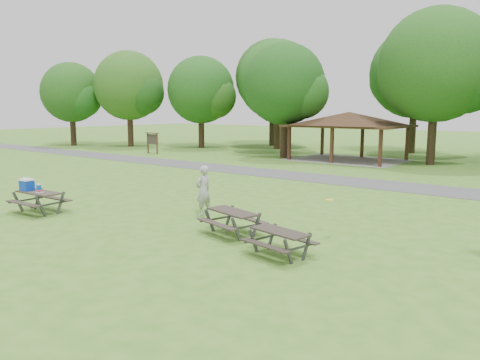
# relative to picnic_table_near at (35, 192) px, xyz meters

# --- Properties ---
(ground) EXTENTS (160.00, 160.00, 0.00)m
(ground) POSITION_rel_picnic_table_near_xyz_m (5.34, 0.84, -0.80)
(ground) COLOR #437621
(ground) RESTS_ON ground
(asphalt_path) EXTENTS (120.00, 3.20, 0.02)m
(asphalt_path) POSITION_rel_picnic_table_near_xyz_m (5.34, 14.84, -0.79)
(asphalt_path) COLOR #49494B
(asphalt_path) RESTS_ON ground
(pavilion) EXTENTS (8.60, 7.01, 3.76)m
(pavilion) POSITION_rel_picnic_table_near_xyz_m (1.34, 24.84, 2.27)
(pavilion) COLOR #311A12
(pavilion) RESTS_ON ground
(notice_board) EXTENTS (1.60, 0.30, 1.88)m
(notice_board) POSITION_rel_picnic_table_near_xyz_m (-14.66, 18.84, 0.51)
(notice_board) COLOR #352113
(notice_board) RESTS_ON ground
(tree_row_a) EXTENTS (7.56, 7.20, 9.97)m
(tree_row_a) POSITION_rel_picnic_table_near_xyz_m (-22.57, 22.87, 5.36)
(tree_row_a) COLOR #2F1D15
(tree_row_a) RESTS_ON ground
(tree_row_b) EXTENTS (7.14, 6.80, 9.28)m
(tree_row_b) POSITION_rel_picnic_table_near_xyz_m (-15.58, 26.37, 4.87)
(tree_row_b) COLOR black
(tree_row_b) RESTS_ON ground
(tree_row_c) EXTENTS (8.19, 7.80, 10.67)m
(tree_row_c) POSITION_rel_picnic_table_near_xyz_m (-8.56, 29.87, 5.74)
(tree_row_c) COLOR black
(tree_row_c) RESTS_ON ground
(tree_row_d) EXTENTS (6.93, 6.60, 9.27)m
(tree_row_d) POSITION_rel_picnic_table_near_xyz_m (-3.58, 23.37, 4.97)
(tree_row_d) COLOR black
(tree_row_d) RESTS_ON ground
(tree_row_e) EXTENTS (8.40, 8.00, 11.02)m
(tree_row_e) POSITION_rel_picnic_table_near_xyz_m (7.44, 25.87, 5.98)
(tree_row_e) COLOR black
(tree_row_e) RESTS_ON ground
(tree_deep_a) EXTENTS (8.40, 8.00, 11.38)m
(tree_deep_a) POSITION_rel_picnic_table_near_xyz_m (-11.56, 33.37, 6.33)
(tree_deep_a) COLOR black
(tree_deep_a) RESTS_ON ground
(tree_deep_b) EXTENTS (8.40, 8.00, 11.13)m
(tree_deep_b) POSITION_rel_picnic_table_near_xyz_m (3.44, 33.87, 6.09)
(tree_deep_b) COLOR black
(tree_deep_b) RESTS_ON ground
(tree_flank_left) EXTENTS (6.72, 6.40, 8.93)m
(tree_flank_left) POSITION_rel_picnic_table_near_xyz_m (-28.58, 19.87, 4.73)
(tree_flank_left) COLOR black
(tree_flank_left) RESTS_ON ground
(picnic_table_near) EXTENTS (2.08, 1.71, 1.39)m
(picnic_table_near) POSITION_rel_picnic_table_near_xyz_m (0.00, 0.00, 0.00)
(picnic_table_near) COLOR #312B24
(picnic_table_near) RESTS_ON ground
(picnic_table_middle) EXTENTS (2.18, 1.91, 0.81)m
(picnic_table_middle) POSITION_rel_picnic_table_near_xyz_m (8.10, 2.21, -0.20)
(picnic_table_middle) COLOR #2D2521
(picnic_table_middle) RESTS_ON ground
(picnic_table_far) EXTENTS (1.95, 1.68, 0.75)m
(picnic_table_far) POSITION_rel_picnic_table_near_xyz_m (10.50, 1.31, -0.25)
(picnic_table_far) COLOR #2C251F
(picnic_table_far) RESTS_ON ground
(frisbee_in_flight) EXTENTS (0.28, 0.28, 0.02)m
(frisbee_in_flight) POSITION_rel_picnic_table_near_xyz_m (10.53, 4.14, 0.34)
(frisbee_in_flight) COLOR yellow
(frisbee_in_flight) RESTS_ON ground
(frisbee_thrower) EXTENTS (0.50, 0.72, 1.90)m
(frisbee_thrower) POSITION_rel_picnic_table_near_xyz_m (5.47, 3.71, 0.15)
(frisbee_thrower) COLOR #9F9FA2
(frisbee_thrower) RESTS_ON ground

